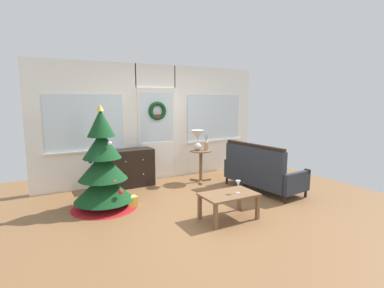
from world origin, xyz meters
name	(u,v)px	position (x,y,z in m)	size (l,w,h in m)	color
ground_plane	(205,206)	(0.00, 0.00, 0.00)	(6.76, 6.76, 0.00)	brown
back_wall_with_door	(156,123)	(0.00, 2.08, 1.28)	(5.20, 0.19, 2.55)	white
christmas_tree	(103,172)	(-1.51, 0.79, 0.62)	(1.09, 1.09, 1.74)	#4C331E
dresser_cabinet	(131,168)	(-0.70, 1.79, 0.39)	(0.90, 0.45, 0.78)	black
settee_sofa	(260,172)	(1.40, 0.21, 0.38)	(0.85, 1.70, 0.96)	black
side_table	(201,159)	(0.73, 1.35, 0.50)	(0.50, 0.48, 0.70)	brown
table_lamp	(198,137)	(0.67, 1.39, 0.99)	(0.28, 0.28, 0.44)	silver
flower_vase	(206,145)	(0.83, 1.29, 0.82)	(0.11, 0.10, 0.35)	tan
coffee_table	(229,197)	(0.02, -0.63, 0.34)	(0.85, 0.53, 0.40)	brown
wine_glass	(238,184)	(0.16, -0.67, 0.54)	(0.08, 0.08, 0.20)	silver
gift_box	(132,201)	(-1.09, 0.63, 0.09)	(0.17, 0.16, 0.17)	#D8C64C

